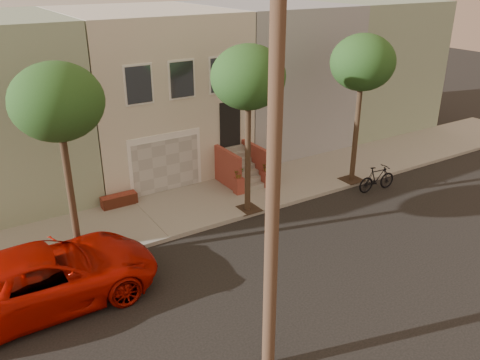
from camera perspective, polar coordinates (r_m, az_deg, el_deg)
ground at (r=16.19m, az=5.45°, el=-9.93°), size 90.00×90.00×0.00m
sidewalk at (r=20.07m, az=-3.80°, el=-2.66°), size 40.00×3.70×0.15m
house_row at (r=23.95m, az=-10.83°, el=10.35°), size 33.10×11.70×7.00m
tree_left at (r=15.24m, az=-20.24°, el=8.26°), size 2.70×2.57×6.30m
tree_mid at (r=17.68m, az=0.96°, el=11.59°), size 2.70×2.57×6.30m
tree_right at (r=21.14m, az=13.90°, el=12.86°), size 2.70×2.57×6.30m
pickup_truck at (r=15.12m, az=-21.44°, el=-10.34°), size 6.30×2.96×1.74m
motorcycle at (r=21.90m, az=15.45°, el=0.18°), size 1.90×0.70×1.12m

